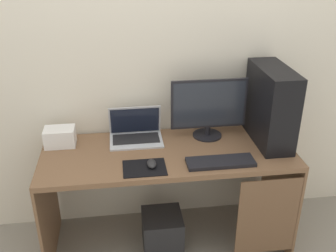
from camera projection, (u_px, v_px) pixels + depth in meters
The scene contains 11 objects.
ground_plane at pixel (168, 240), 2.87m from camera, with size 8.00×8.00×0.00m, color gray.
wall_back at pixel (161, 54), 2.62m from camera, with size 4.00×0.05×2.60m.
desk at pixel (171, 170), 2.59m from camera, with size 1.64×0.64×0.75m.
pc_tower at pixel (271, 106), 2.56m from camera, with size 0.20×0.49×0.51m, color black.
monitor at pixel (209, 108), 2.63m from camera, with size 0.52×0.20×0.42m.
laptop at pixel (136, 133), 2.66m from camera, with size 0.36×0.24×0.23m.
projector at pixel (60, 137), 2.58m from camera, with size 0.20×0.14×0.12m, color white.
keyboard at pixel (220, 162), 2.39m from camera, with size 0.42×0.14×0.02m, color black.
mousepad at pixel (145, 168), 2.34m from camera, with size 0.26×0.20×0.01m, color black.
mouse_left at pixel (152, 164), 2.35m from camera, with size 0.06×0.10×0.03m, color #232326.
subwoofer at pixel (162, 231), 2.75m from camera, with size 0.27×0.27×0.27m, color #232326.
Camera 1 is at (-0.29, -2.19, 2.01)m, focal length 41.56 mm.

